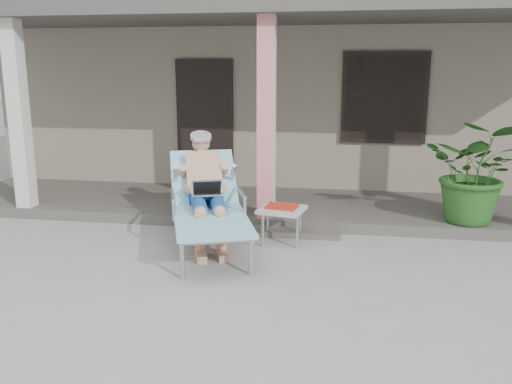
# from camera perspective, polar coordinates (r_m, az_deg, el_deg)

# --- Properties ---
(ground) EXTENTS (60.00, 60.00, 0.00)m
(ground) POSITION_cam_1_polar(r_m,az_deg,el_deg) (5.36, -2.32, -10.28)
(ground) COLOR #9E9E99
(ground) RESTS_ON ground
(house) EXTENTS (10.40, 5.40, 3.30)m
(house) POSITION_cam_1_polar(r_m,az_deg,el_deg) (11.37, 4.32, 10.69)
(house) COLOR gray
(house) RESTS_ON ground
(porch_deck) EXTENTS (10.00, 2.00, 0.15)m
(porch_deck) POSITION_cam_1_polar(r_m,az_deg,el_deg) (8.15, 1.93, -1.53)
(porch_deck) COLOR #605B56
(porch_deck) RESTS_ON ground
(porch_overhang) EXTENTS (10.00, 2.30, 2.85)m
(porch_overhang) POSITION_cam_1_polar(r_m,az_deg,el_deg) (7.86, 2.03, 17.88)
(porch_overhang) COLOR silver
(porch_overhang) RESTS_ON porch_deck
(porch_step) EXTENTS (2.00, 0.30, 0.07)m
(porch_step) POSITION_cam_1_polar(r_m,az_deg,el_deg) (7.06, 0.71, -4.14)
(porch_step) COLOR #605B56
(porch_step) RESTS_ON ground
(lounger) EXTENTS (1.45, 2.23, 1.40)m
(lounger) POSITION_cam_1_polar(r_m,az_deg,el_deg) (6.46, -5.23, 1.76)
(lounger) COLOR #B7B7BC
(lounger) RESTS_ON ground
(side_table) EXTENTS (0.61, 0.61, 0.47)m
(side_table) POSITION_cam_1_polar(r_m,az_deg,el_deg) (6.66, 2.75, -2.03)
(side_table) COLOR beige
(side_table) RESTS_ON ground
(potted_palm) EXTENTS (1.51, 1.43, 1.33)m
(potted_palm) POSITION_cam_1_polar(r_m,az_deg,el_deg) (7.46, 22.22, 1.97)
(potted_palm) COLOR #26591E
(potted_palm) RESTS_ON porch_deck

